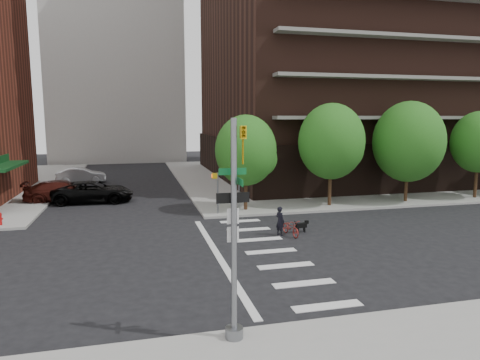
{
  "coord_description": "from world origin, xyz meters",
  "views": [
    {
      "loc": [
        -2.98,
        -18.22,
        6.16
      ],
      "look_at": [
        3.0,
        6.0,
        2.5
      ],
      "focal_mm": 32.0,
      "sensor_mm": 36.0,
      "label": 1
    }
  ],
  "objects": [
    {
      "name": "fire_hydrant",
      "position": [
        -10.5,
        7.8,
        0.55
      ],
      "size": [
        0.24,
        0.24,
        0.73
      ],
      "color": "#A50C0C",
      "rests_on": "sidewalk_nw"
    },
    {
      "name": "dog",
      "position": [
        5.65,
        2.78,
        0.4
      ],
      "size": [
        0.75,
        0.28,
        0.63
      ],
      "rotation": [
        0.0,
        0.0,
        0.14
      ],
      "color": "black",
      "rests_on": "ground"
    },
    {
      "name": "ground",
      "position": [
        0.0,
        0.0,
        0.0
      ],
      "size": [
        120.0,
        120.0,
        0.0
      ],
      "primitive_type": "plane",
      "color": "black",
      "rests_on": "ground"
    },
    {
      "name": "parked_car_maroon",
      "position": [
        -8.2,
        15.0,
        0.79
      ],
      "size": [
        2.61,
        5.58,
        1.58
      ],
      "primitive_type": "imported",
      "rotation": [
        0.0,
        0.0,
        1.65
      ],
      "color": "#3B130E",
      "rests_on": "ground"
    },
    {
      "name": "sidewalk_ne",
      "position": [
        20.5,
        23.5,
        0.07
      ],
      "size": [
        39.0,
        33.0,
        0.15
      ],
      "primitive_type": "cube",
      "color": "gray",
      "rests_on": "ground"
    },
    {
      "name": "scooter",
      "position": [
        4.84,
        2.32,
        0.43
      ],
      "size": [
        0.81,
        1.71,
        0.87
      ],
      "primitive_type": "imported",
      "rotation": [
        0.0,
        0.0,
        0.15
      ],
      "color": "maroon",
      "rests_on": "ground"
    },
    {
      "name": "pedestrian_signal",
      "position": [
        2.32,
        7.92,
        1.85
      ],
      "size": [
        2.18,
        0.67,
        2.6
      ],
      "color": "slate",
      "rests_on": "sidewalk_ne"
    },
    {
      "name": "crosswalk",
      "position": [
        2.21,
        -0.0,
        0.01
      ],
      "size": [
        3.85,
        13.0,
        0.01
      ],
      "color": "silver",
      "rests_on": "ground"
    },
    {
      "name": "tree_b",
      "position": [
        10.0,
        8.5,
        4.54
      ],
      "size": [
        4.5,
        4.5,
        6.65
      ],
      "color": "#301E11",
      "rests_on": "sidewalk_ne"
    },
    {
      "name": "dog_walker",
      "position": [
        4.31,
        2.53,
        0.77
      ],
      "size": [
        0.66,
        0.57,
        1.54
      ],
      "primitive_type": "imported",
      "rotation": [
        0.0,
        0.0,
        2.01
      ],
      "color": "black",
      "rests_on": "ground"
    },
    {
      "name": "parked_car_black",
      "position": [
        -6.02,
        14.14,
        0.79
      ],
      "size": [
        2.87,
        5.78,
        1.57
      ],
      "primitive_type": "imported",
      "rotation": [
        0.0,
        0.0,
        1.52
      ],
      "color": "black",
      "rests_on": "ground"
    },
    {
      "name": "tree_c",
      "position": [
        16.0,
        8.5,
        4.45
      ],
      "size": [
        5.0,
        5.0,
        6.8
      ],
      "color": "#301E11",
      "rests_on": "sidewalk_ne"
    },
    {
      "name": "tree_a",
      "position": [
        4.0,
        8.5,
        4.04
      ],
      "size": [
        4.0,
        4.0,
        5.9
      ],
      "color": "#301E11",
      "rests_on": "sidewalk_ne"
    },
    {
      "name": "parked_car_silver",
      "position": [
        -7.98,
        24.3,
        0.74
      ],
      "size": [
        1.88,
        4.57,
        1.47
      ],
      "primitive_type": "imported",
      "rotation": [
        0.0,
        0.0,
        1.64
      ],
      "color": "silver",
      "rests_on": "ground"
    },
    {
      "name": "traffic_signal",
      "position": [
        -0.47,
        -7.49,
        2.7
      ],
      "size": [
        0.9,
        0.75,
        6.0
      ],
      "color": "slate",
      "rests_on": "sidewalk_s"
    },
    {
      "name": "tree_d",
      "position": [
        22.0,
        8.5,
        4.34
      ],
      "size": [
        4.0,
        4.0,
        6.2
      ],
      "color": "#301E11",
      "rests_on": "sidewalk_ne"
    }
  ]
}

